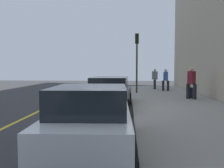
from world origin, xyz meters
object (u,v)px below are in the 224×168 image
at_px(pedestrian_blue_coat, 166,79).
at_px(rolling_suitcase, 190,93).
at_px(pedestrian_burgundy_coat, 191,82).
at_px(traffic_light_pole, 137,53).
at_px(parked_car_white, 90,119).
at_px(pedestrian_grey_coat, 155,78).
at_px(parked_car_black, 110,93).

distance_m(pedestrian_blue_coat, rolling_suitcase, 4.92).
height_order(pedestrian_burgundy_coat, traffic_light_pole, traffic_light_pole).
xyz_separation_m(pedestrian_blue_coat, pedestrian_burgundy_coat, (-5.32, -0.72, 0.07)).
distance_m(traffic_light_pole, rolling_suitcase, 5.03).
height_order(parked_car_white, traffic_light_pole, traffic_light_pole).
relative_size(pedestrian_blue_coat, rolling_suitcase, 1.74).
distance_m(pedestrian_blue_coat, pedestrian_grey_coat, 1.96).
distance_m(parked_car_black, pedestrian_blue_coat, 9.08).
bearing_deg(pedestrian_blue_coat, pedestrian_burgundy_coat, -172.34).
height_order(pedestrian_blue_coat, rolling_suitcase, pedestrian_blue_coat).
distance_m(parked_car_white, rolling_suitcase, 10.77).
relative_size(traffic_light_pole, rolling_suitcase, 4.29).
bearing_deg(parked_car_white, rolling_suitcase, -25.00).
bearing_deg(pedestrian_grey_coat, pedestrian_burgundy_coat, -169.17).
relative_size(parked_car_black, pedestrian_grey_coat, 2.75).
height_order(pedestrian_burgundy_coat, pedestrian_grey_coat, pedestrian_burgundy_coat).
relative_size(parked_car_white, rolling_suitcase, 4.24).
xyz_separation_m(parked_car_black, pedestrian_grey_coat, (10.10, -3.12, 0.32)).
bearing_deg(rolling_suitcase, pedestrian_burgundy_coat, 173.31).
xyz_separation_m(parked_car_black, pedestrian_blue_coat, (8.25, -3.77, 0.31)).
bearing_deg(pedestrian_burgundy_coat, traffic_light_pole, 40.51).
distance_m(parked_car_black, pedestrian_grey_coat, 10.58).
bearing_deg(traffic_light_pole, pedestrian_blue_coat, -52.49).
distance_m(pedestrian_blue_coat, traffic_light_pole, 3.51).
distance_m(pedestrian_blue_coat, pedestrian_burgundy_coat, 5.37).
bearing_deg(traffic_light_pole, pedestrian_grey_coat, -24.59).
relative_size(pedestrian_grey_coat, traffic_light_pole, 0.41).
distance_m(pedestrian_grey_coat, rolling_suitcase, 6.85).
xyz_separation_m(pedestrian_burgundy_coat, pedestrian_grey_coat, (7.17, 1.37, -0.05)).
xyz_separation_m(parked_car_white, pedestrian_blue_coat, (14.57, -3.77, 0.31)).
height_order(parked_car_black, pedestrian_grey_coat, pedestrian_grey_coat).
relative_size(parked_car_black, rolling_suitcase, 4.85).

